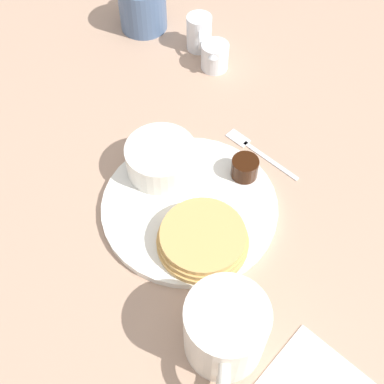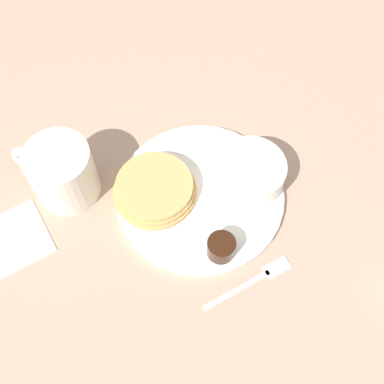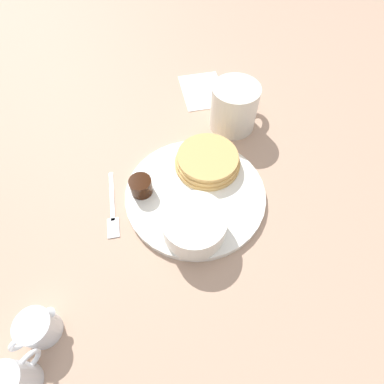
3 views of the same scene
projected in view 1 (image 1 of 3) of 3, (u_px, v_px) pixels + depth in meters
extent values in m
plane|color=tan|center=(190.00, 208.00, 0.70)|extent=(4.00, 4.00, 0.00)
cylinder|color=white|center=(190.00, 206.00, 0.69)|extent=(0.25, 0.25, 0.01)
cylinder|color=tan|center=(203.00, 242.00, 0.64)|extent=(0.12, 0.12, 0.01)
cylinder|color=tan|center=(203.00, 238.00, 0.64)|extent=(0.12, 0.12, 0.01)
cylinder|color=tan|center=(203.00, 235.00, 0.63)|extent=(0.11, 0.11, 0.01)
cylinder|color=white|center=(161.00, 159.00, 0.71)|extent=(0.10, 0.10, 0.05)
cylinder|color=white|center=(160.00, 150.00, 0.69)|extent=(0.09, 0.09, 0.01)
cylinder|color=black|center=(245.00, 168.00, 0.70)|extent=(0.04, 0.04, 0.03)
cylinder|color=white|center=(163.00, 150.00, 0.73)|extent=(0.04, 0.04, 0.03)
sphere|color=white|center=(163.00, 142.00, 0.71)|extent=(0.02, 0.02, 0.02)
cylinder|color=silver|center=(225.00, 329.00, 0.54)|extent=(0.10, 0.10, 0.10)
torus|color=silver|center=(223.00, 375.00, 0.51)|extent=(0.04, 0.06, 0.06)
cylinder|color=white|center=(215.00, 56.00, 0.86)|extent=(0.05, 0.05, 0.05)
torus|color=white|center=(217.00, 46.00, 0.87)|extent=(0.02, 0.03, 0.03)
cone|color=white|center=(213.00, 55.00, 0.83)|extent=(0.02, 0.02, 0.01)
cylinder|color=white|center=(199.00, 33.00, 0.88)|extent=(0.05, 0.05, 0.07)
torus|color=white|center=(200.00, 40.00, 0.86)|extent=(0.03, 0.03, 0.04)
cone|color=white|center=(199.00, 13.00, 0.87)|extent=(0.02, 0.02, 0.01)
cube|color=silver|center=(270.00, 160.00, 0.75)|extent=(0.10, 0.03, 0.00)
cube|color=silver|center=(238.00, 138.00, 0.77)|extent=(0.04, 0.03, 0.00)
cylinder|color=slate|center=(143.00, 7.00, 0.91)|extent=(0.09, 0.09, 0.08)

